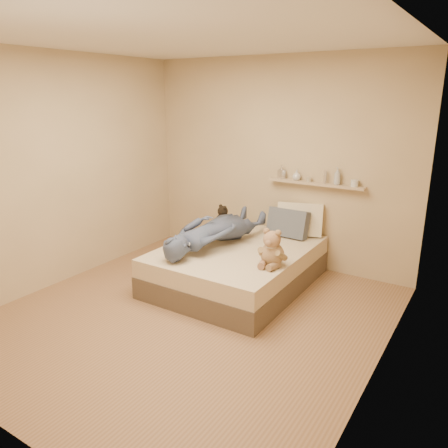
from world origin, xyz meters
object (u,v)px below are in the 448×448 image
Objects in this scene: dark_plush at (223,218)px; person at (214,230)px; wall_shelf at (315,184)px; pillow_grey at (288,223)px; bed at (237,266)px; teddy_bear at (272,251)px; pillow_cream at (300,219)px; game_console at (183,242)px.

dark_plush is 0.20× the size of person.
pillow_grey is at bearing -137.32° from wall_shelf.
wall_shelf is at bearing 58.82° from bed.
pillow_grey is at bearing 65.64° from bed.
teddy_bear is at bearing -26.55° from bed.
pillow_cream reaches higher than dark_plush.
teddy_bear is 1.40m from dark_plush.
game_console is at bearing -163.46° from teddy_bear.
wall_shelf is (0.81, 0.99, 0.46)m from person.
bed is 1.38m from wall_shelf.
pillow_cream is (0.95, 0.28, 0.07)m from dark_plush.
game_console is at bearing 86.17° from person.
bed is at bearing -121.18° from wall_shelf.
teddy_bear reaches higher than pillow_grey.
teddy_bear is (0.92, 0.27, -0.00)m from game_console.
dark_plush is 0.57× the size of pillow_cream.
wall_shelf is (0.24, 0.22, 0.48)m from pillow_grey.
game_console is 1.58m from pillow_cream.
teddy_bear is at bearing -74.60° from pillow_grey.
pillow_cream is 1.13m from person.
game_console reaches higher than bed.
pillow_cream is at bearing -120.15° from person.
teddy_bear reaches higher than dark_plush.
pillow_cream is (0.75, 1.40, 0.03)m from game_console.
pillow_cream reaches higher than person.
dark_plush is 0.99m from pillow_cream.
dark_plush is at bearing 134.60° from bed.
wall_shelf is (1.09, 0.36, 0.52)m from dark_plush.
teddy_bear is 0.73× the size of pillow_cream.
teddy_bear is at bearing 16.54° from game_console.
game_console is 1.42m from pillow_grey.
game_console is 0.49m from person.
pillow_grey is (0.85, 0.14, 0.04)m from dark_plush.
bed is 3.45× the size of pillow_cream.
teddy_bear reaches higher than bed.
teddy_bear is 0.26× the size of person.
teddy_bear is 1.14m from pillow_cream.
dark_plush is at bearing -161.69° from wall_shelf.
pillow_grey is at bearing -120.46° from person.
dark_plush is 0.63× the size of pillow_grey.
person is at bearing -65.91° from dark_plush.
teddy_bear is 0.33× the size of wall_shelf.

